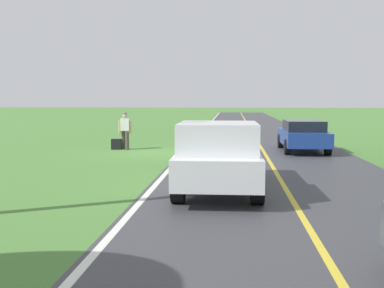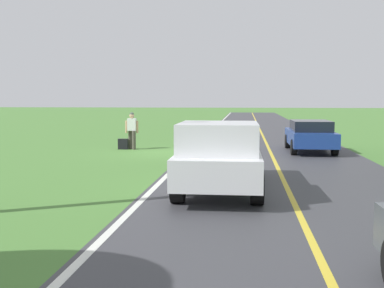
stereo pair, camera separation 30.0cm
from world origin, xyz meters
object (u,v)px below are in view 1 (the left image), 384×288
object	(u,v)px
hitchhiker_walking	(125,129)
sedan_near_oncoming	(303,135)
pickup_truck_passing	(219,154)
suitcase_carried	(116,144)

from	to	relation	value
hitchhiker_walking	sedan_near_oncoming	xyz separation A→B (m)	(-8.19, 0.13, -0.23)
hitchhiker_walking	pickup_truck_passing	distance (m)	10.73
hitchhiker_walking	suitcase_carried	world-z (taller)	hitchhiker_walking
suitcase_carried	pickup_truck_passing	xyz separation A→B (m)	(-5.07, 9.57, 0.72)
hitchhiker_walking	sedan_near_oncoming	bearing A→B (deg)	179.11
sedan_near_oncoming	suitcase_carried	bearing A→B (deg)	-0.19
suitcase_carried	sedan_near_oncoming	bearing A→B (deg)	87.23
suitcase_carried	sedan_near_oncoming	size ratio (longest dim) A/B	0.11
pickup_truck_passing	sedan_near_oncoming	world-z (taller)	pickup_truck_passing
pickup_truck_passing	suitcase_carried	bearing A→B (deg)	-62.07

